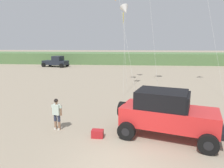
{
  "coord_description": "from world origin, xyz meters",
  "views": [
    {
      "loc": [
        0.35,
        -7.27,
        4.51
      ],
      "look_at": [
        -0.6,
        3.67,
        2.32
      ],
      "focal_mm": 33.94,
      "sensor_mm": 36.0,
      "label": 1
    }
  ],
  "objects_px": {
    "jeep": "(167,113)",
    "cooler_box": "(98,134)",
    "person_watching": "(57,112)",
    "distant_pickup": "(56,62)",
    "kite_green_box": "(125,10)"
  },
  "relations": [
    {
      "from": "jeep",
      "to": "cooler_box",
      "type": "xyz_separation_m",
      "value": [
        -3.29,
        -0.39,
        -1.01
      ]
    },
    {
      "from": "person_watching",
      "to": "cooler_box",
      "type": "xyz_separation_m",
      "value": [
        2.24,
        -0.76,
        -0.75
      ]
    },
    {
      "from": "kite_green_box",
      "to": "jeep",
      "type": "bearing_deg",
      "value": -77.17
    },
    {
      "from": "jeep",
      "to": "person_watching",
      "type": "bearing_deg",
      "value": 176.17
    },
    {
      "from": "jeep",
      "to": "person_watching",
      "type": "xyz_separation_m",
      "value": [
        -5.53,
        0.37,
        -0.26
      ]
    },
    {
      "from": "cooler_box",
      "to": "kite_green_box",
      "type": "height_order",
      "value": "kite_green_box"
    },
    {
      "from": "jeep",
      "to": "distant_pickup",
      "type": "distance_m",
      "value": 32.05
    },
    {
      "from": "person_watching",
      "to": "kite_green_box",
      "type": "relative_size",
      "value": 0.21
    },
    {
      "from": "jeep",
      "to": "cooler_box",
      "type": "bearing_deg",
      "value": -173.24
    },
    {
      "from": "jeep",
      "to": "person_watching",
      "type": "relative_size",
      "value": 3.01
    },
    {
      "from": "person_watching",
      "to": "kite_green_box",
      "type": "bearing_deg",
      "value": 72.2
    },
    {
      "from": "jeep",
      "to": "distant_pickup",
      "type": "bearing_deg",
      "value": 118.74
    },
    {
      "from": "jeep",
      "to": "kite_green_box",
      "type": "bearing_deg",
      "value": 102.83
    },
    {
      "from": "distant_pickup",
      "to": "cooler_box",
      "type": "bearing_deg",
      "value": -66.96
    },
    {
      "from": "cooler_box",
      "to": "kite_green_box",
      "type": "bearing_deg",
      "value": 87.47
    }
  ]
}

